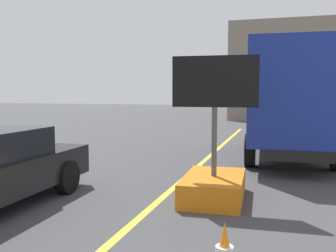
{
  "coord_description": "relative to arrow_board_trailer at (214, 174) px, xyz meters",
  "views": [
    {
      "loc": [
        2.17,
        3.05,
        2.04
      ],
      "look_at": [
        0.86,
        7.39,
        1.63
      ],
      "focal_mm": 40.5,
      "sensor_mm": 36.0,
      "label": 1
    }
  ],
  "objects": [
    {
      "name": "box_truck",
      "position": [
        1.39,
        5.53,
        1.33
      ],
      "size": [
        2.75,
        7.82,
        3.34
      ],
      "color": "black",
      "rests_on": "ground"
    },
    {
      "name": "far_building_block",
      "position": [
        4.31,
        24.38,
        2.99
      ],
      "size": [
        13.71,
        9.26,
        6.94
      ],
      "primitive_type": "cube",
      "color": "gray",
      "rests_on": "ground"
    },
    {
      "name": "arrow_board_trailer",
      "position": [
        0.0,
        0.0,
        0.0
      ],
      "size": [
        1.6,
        1.85,
        2.7
      ],
      "color": "orange",
      "rests_on": "ground"
    }
  ]
}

